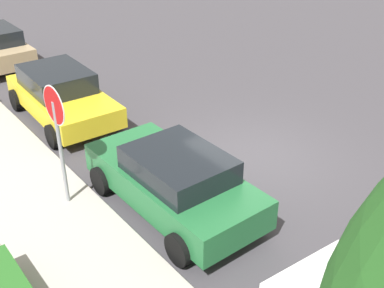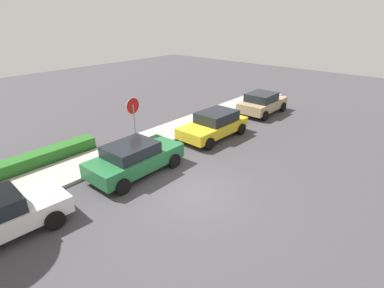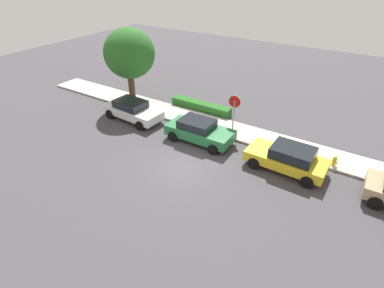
{
  "view_description": "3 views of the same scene",
  "coord_description": "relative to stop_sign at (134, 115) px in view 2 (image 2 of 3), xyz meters",
  "views": [
    {
      "loc": [
        -7.23,
        7.51,
        6.13
      ],
      "look_at": [
        0.38,
        1.61,
        0.76
      ],
      "focal_mm": 45.0,
      "sensor_mm": 36.0,
      "label": 1
    },
    {
      "loc": [
        -7.51,
        -6.48,
        6.32
      ],
      "look_at": [
        0.91,
        0.81,
        1.45
      ],
      "focal_mm": 28.0,
      "sensor_mm": 36.0,
      "label": 2
    },
    {
      "loc": [
        7.68,
        -11.01,
        9.76
      ],
      "look_at": [
        -0.07,
        1.23,
        0.71
      ],
      "focal_mm": 28.0,
      "sensor_mm": 36.0,
      "label": 3
    }
  ],
  "objects": [
    {
      "name": "parked_car_yellow",
      "position": [
        4.07,
        -1.76,
        -1.16
      ],
      "size": [
        4.23,
        2.11,
        1.42
      ],
      "color": "yellow",
      "rests_on": "ground_plane"
    },
    {
      "name": "fire_hydrant",
      "position": [
        6.2,
        -0.21,
        -1.54
      ],
      "size": [
        0.3,
        0.22,
        0.72
      ],
      "color": "gold",
      "rests_on": "ground_plane"
    },
    {
      "name": "parked_car_green",
      "position": [
        -1.45,
        -1.72,
        -1.17
      ],
      "size": [
        4.18,
        2.05,
        1.41
      ],
      "color": "#236B38",
      "rests_on": "ground_plane"
    },
    {
      "name": "sidewalk_curb",
      "position": [
        -0.92,
        0.51,
        -1.83
      ],
      "size": [
        32.0,
        2.18,
        0.14
      ],
      "primitive_type": "cube",
      "color": "#B2ADA3",
      "rests_on": "ground_plane"
    },
    {
      "name": "front_yard_hedge",
      "position": [
        -3.58,
        2.06,
        -1.57
      ],
      "size": [
        4.75,
        0.78,
        0.66
      ],
      "color": "#286623",
      "rests_on": "ground_plane"
    },
    {
      "name": "parked_car_tan",
      "position": [
        9.64,
        -1.64,
        -1.15
      ],
      "size": [
        3.87,
        2.07,
        1.44
      ],
      "color": "tan",
      "rests_on": "ground_plane"
    },
    {
      "name": "ground_plane",
      "position": [
        -0.92,
        -4.49,
        -1.9
      ],
      "size": [
        60.0,
        60.0,
        0.0
      ],
      "primitive_type": "plane",
      "color": "#423F44"
    },
    {
      "name": "stop_sign",
      "position": [
        0.0,
        0.0,
        0.0
      ],
      "size": [
        0.8,
        0.08,
        2.75
      ],
      "color": "gray",
      "rests_on": "ground_plane"
    }
  ]
}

